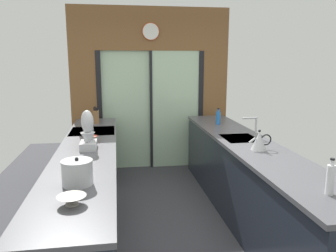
{
  "coord_description": "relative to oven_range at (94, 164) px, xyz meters",
  "views": [
    {
      "loc": [
        -0.58,
        -3.2,
        1.86
      ],
      "look_at": [
        0.04,
        0.8,
        1.04
      ],
      "focal_mm": 35.58,
      "sensor_mm": 36.0,
      "label": 1
    }
  ],
  "objects": [
    {
      "name": "ground_plane",
      "position": [
        0.91,
        -0.65,
        -0.47
      ],
      "size": [
        5.04,
        7.6,
        0.02
      ],
      "primitive_type": "cube",
      "color": "#38383D"
    },
    {
      "name": "back_wall_unit",
      "position": [
        0.91,
        1.15,
        1.07
      ],
      "size": [
        2.64,
        0.12,
        2.7
      ],
      "color": "brown",
      "rests_on": "ground_plane"
    },
    {
      "name": "left_counter_run",
      "position": [
        -0.0,
        -1.12,
        0.01
      ],
      "size": [
        0.62,
        3.8,
        0.92
      ],
      "color": "#1E232D",
      "rests_on": "ground_plane"
    },
    {
      "name": "right_counter_run",
      "position": [
        1.82,
        -0.95,
        0.01
      ],
      "size": [
        0.62,
        3.8,
        0.92
      ],
      "color": "#1E232D",
      "rests_on": "ground_plane"
    },
    {
      "name": "sink_faucet",
      "position": [
        1.96,
        -0.7,
        0.63
      ],
      "size": [
        0.19,
        0.02,
        0.25
      ],
      "color": "#B7BABC",
      "rests_on": "right_counter_run"
    },
    {
      "name": "oven_range",
      "position": [
        0.0,
        0.0,
        0.0
      ],
      "size": [
        0.6,
        0.6,
        0.92
      ],
      "color": "#B7BABC",
      "rests_on": "ground_plane"
    },
    {
      "name": "mixing_bowl_near",
      "position": [
        0.02,
        -2.34,
        0.5
      ],
      "size": [
        0.19,
        0.19,
        0.06
      ],
      "color": "gray",
      "rests_on": "left_counter_run"
    },
    {
      "name": "mixing_bowl_far",
      "position": [
        0.02,
        -0.61,
        0.5
      ],
      "size": [
        0.16,
        0.16,
        0.07
      ],
      "color": "#BC4C38",
      "rests_on": "left_counter_run"
    },
    {
      "name": "knife_block",
      "position": [
        0.02,
        0.56,
        0.56
      ],
      "size": [
        0.08,
        0.14,
        0.25
      ],
      "color": "brown",
      "rests_on": "left_counter_run"
    },
    {
      "name": "stand_mixer",
      "position": [
        0.02,
        -0.92,
        0.63
      ],
      "size": [
        0.17,
        0.27,
        0.42
      ],
      "color": "#B7BABC",
      "rests_on": "left_counter_run"
    },
    {
      "name": "stock_pot",
      "position": [
        0.02,
        -1.97,
        0.56
      ],
      "size": [
        0.24,
        0.24,
        0.22
      ],
      "color": "#B7BABC",
      "rests_on": "left_counter_run"
    },
    {
      "name": "kettle",
      "position": [
        1.8,
        -1.24,
        0.56
      ],
      "size": [
        0.25,
        0.16,
        0.22
      ],
      "color": "#B7BABC",
      "rests_on": "right_counter_run"
    },
    {
      "name": "soap_bottle_near",
      "position": [
        1.8,
        -2.44,
        0.58
      ],
      "size": [
        0.06,
        0.06,
        0.27
      ],
      "color": "silver",
      "rests_on": "right_counter_run"
    },
    {
      "name": "soap_bottle_far",
      "position": [
        1.8,
        0.19,
        0.56
      ],
      "size": [
        0.07,
        0.07,
        0.24
      ],
      "color": "#286BB7",
      "rests_on": "right_counter_run"
    }
  ]
}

